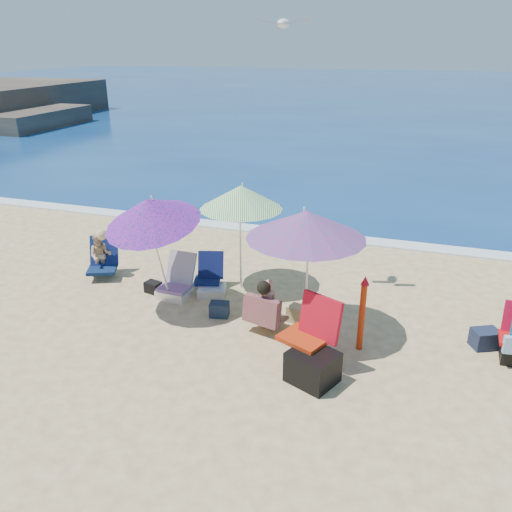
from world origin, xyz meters
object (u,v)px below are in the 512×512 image
(umbrella_striped, at_px, (241,197))
(person_center, at_px, (266,307))
(chair_rainbow, at_px, (176,285))
(person_left, at_px, (101,255))
(camp_chair_left, at_px, (313,357))
(furled_umbrella, at_px, (362,310))
(umbrella_blue, at_px, (150,212))
(umbrella_turquoise, at_px, (306,225))
(seagull, at_px, (283,23))
(chair_navy, at_px, (211,282))

(umbrella_striped, distance_m, person_center, 2.13)
(chair_rainbow, relative_size, person_left, 0.77)
(camp_chair_left, distance_m, person_center, 1.36)
(furled_umbrella, relative_size, chair_rainbow, 1.58)
(umbrella_blue, xyz_separation_m, chair_rainbow, (0.08, 0.56, -1.55))
(camp_chair_left, height_order, person_left, camp_chair_left)
(umbrella_turquoise, xyz_separation_m, person_center, (-0.55, -0.15, -1.36))
(umbrella_striped, height_order, person_left, umbrella_striped)
(umbrella_turquoise, bearing_deg, person_center, -165.06)
(furled_umbrella, bearing_deg, seagull, 135.09)
(umbrella_striped, relative_size, chair_navy, 2.49)
(umbrella_striped, relative_size, person_left, 2.02)
(furled_umbrella, relative_size, camp_chair_left, 1.10)
(furled_umbrella, relative_size, person_center, 1.34)
(chair_navy, height_order, person_left, person_left)
(furled_umbrella, distance_m, person_left, 5.21)
(umbrella_striped, bearing_deg, umbrella_turquoise, -41.19)
(chair_navy, distance_m, person_center, 1.75)
(umbrella_turquoise, bearing_deg, seagull, 118.12)
(umbrella_striped, distance_m, furled_umbrella, 3.00)
(umbrella_turquoise, relative_size, person_left, 2.32)
(chair_navy, distance_m, person_left, 2.27)
(person_center, bearing_deg, seagull, 99.15)
(furled_umbrella, height_order, chair_rainbow, furled_umbrella)
(umbrella_striped, bearing_deg, umbrella_blue, -129.21)
(person_center, relative_size, seagull, 1.09)
(furled_umbrella, bearing_deg, camp_chair_left, -119.52)
(person_center, xyz_separation_m, person_left, (-3.63, 0.99, 0.01))
(umbrella_striped, relative_size, umbrella_blue, 0.92)
(umbrella_turquoise, relative_size, chair_rainbow, 3.02)
(umbrella_turquoise, height_order, camp_chair_left, umbrella_turquoise)
(chair_rainbow, height_order, person_center, person_center)
(umbrella_striped, distance_m, seagull, 2.87)
(furled_umbrella, height_order, person_left, furled_umbrella)
(seagull, bearing_deg, umbrella_blue, -137.30)
(chair_navy, relative_size, camp_chair_left, 0.73)
(umbrella_striped, bearing_deg, seagull, 22.54)
(umbrella_blue, height_order, furled_umbrella, umbrella_blue)
(umbrella_striped, height_order, person_center, umbrella_striped)
(furled_umbrella, height_order, person_center, furled_umbrella)
(chair_rainbow, height_order, seagull, seagull)
(umbrella_striped, distance_m, chair_rainbow, 1.96)
(chair_rainbow, bearing_deg, camp_chair_left, -30.06)
(person_left, bearing_deg, chair_rainbow, -10.15)
(umbrella_blue, distance_m, camp_chair_left, 3.43)
(umbrella_striped, xyz_separation_m, furled_umbrella, (2.38, -1.48, -1.07))
(umbrella_striped, relative_size, seagull, 2.42)
(person_center, xyz_separation_m, seagull, (-0.27, 1.69, 4.07))
(umbrella_turquoise, xyz_separation_m, chair_navy, (-1.93, 0.90, -1.61))
(umbrella_striped, distance_m, chair_navy, 1.66)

